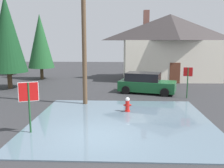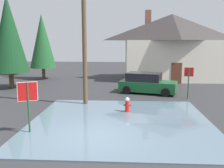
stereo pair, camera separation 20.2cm
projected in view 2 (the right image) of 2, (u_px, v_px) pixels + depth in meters
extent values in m
cube|color=#2D2D30|center=(94.00, 138.00, 10.53)|extent=(80.00, 80.00, 0.10)
cube|color=slate|center=(120.00, 121.00, 12.50)|extent=(8.91, 8.67, 0.05)
cube|color=silver|center=(110.00, 148.00, 9.42)|extent=(4.21, 0.51, 0.01)
cylinder|color=#1E4C28|center=(29.00, 108.00, 10.78)|extent=(0.08, 0.08, 2.26)
cube|color=white|center=(28.00, 92.00, 10.66)|extent=(0.79, 0.33, 0.84)
cube|color=red|center=(28.00, 92.00, 10.66)|extent=(0.75, 0.33, 0.79)
cylinder|color=red|center=(127.00, 111.00, 14.19)|extent=(0.31, 0.31, 0.10)
cylinder|color=red|center=(127.00, 106.00, 14.14)|extent=(0.23, 0.23, 0.57)
sphere|color=white|center=(127.00, 99.00, 14.08)|extent=(0.25, 0.25, 0.25)
cylinder|color=red|center=(124.00, 105.00, 14.14)|extent=(0.10, 0.09, 0.09)
cylinder|color=red|center=(130.00, 105.00, 14.12)|extent=(0.10, 0.09, 0.09)
cylinder|color=red|center=(127.00, 106.00, 13.97)|extent=(0.11, 0.10, 0.11)
cylinder|color=brown|center=(84.00, 27.00, 15.21)|extent=(0.28, 0.28, 9.76)
cylinder|color=#1E4C28|center=(188.00, 83.00, 17.52)|extent=(0.08, 0.08, 2.20)
cube|color=white|center=(189.00, 72.00, 17.39)|extent=(0.65, 0.14, 0.66)
cube|color=red|center=(189.00, 72.00, 17.39)|extent=(0.61, 0.14, 0.62)
cube|color=silver|center=(171.00, 60.00, 26.61)|extent=(9.65, 6.17, 4.13)
pyramid|color=#332D2D|center=(172.00, 27.00, 26.04)|extent=(10.43, 6.66, 2.68)
cube|color=brown|center=(148.00, 22.00, 27.05)|extent=(0.62, 0.62, 2.41)
cube|color=#592D1E|center=(176.00, 73.00, 23.85)|extent=(1.00, 0.09, 2.00)
cube|color=#195B2D|center=(148.00, 86.00, 19.45)|extent=(4.65, 2.98, 0.78)
cube|color=black|center=(144.00, 77.00, 19.45)|extent=(2.94, 2.29, 0.64)
cylinder|color=black|center=(168.00, 88.00, 19.89)|extent=(0.68, 0.39, 0.64)
cylinder|color=black|center=(165.00, 93.00, 18.15)|extent=(0.68, 0.39, 0.64)
cylinder|color=black|center=(133.00, 86.00, 20.84)|extent=(0.68, 0.39, 0.64)
cylinder|color=black|center=(127.00, 90.00, 19.10)|extent=(0.68, 0.39, 0.64)
cylinder|color=#4C3823|center=(12.00, 80.00, 21.61)|extent=(0.39, 0.39, 1.41)
cone|color=#143D1E|center=(8.00, 34.00, 20.96)|extent=(3.13, 3.13, 6.42)
cylinder|color=#4C3823|center=(14.00, 70.00, 30.65)|extent=(0.32, 0.32, 1.17)
cone|color=#194723|center=(13.00, 43.00, 30.11)|extent=(2.60, 2.60, 5.33)
cylinder|color=#4C3823|center=(44.00, 73.00, 26.89)|extent=(0.34, 0.34, 1.23)
cone|color=#1E5128|center=(42.00, 41.00, 26.32)|extent=(2.74, 2.74, 5.61)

